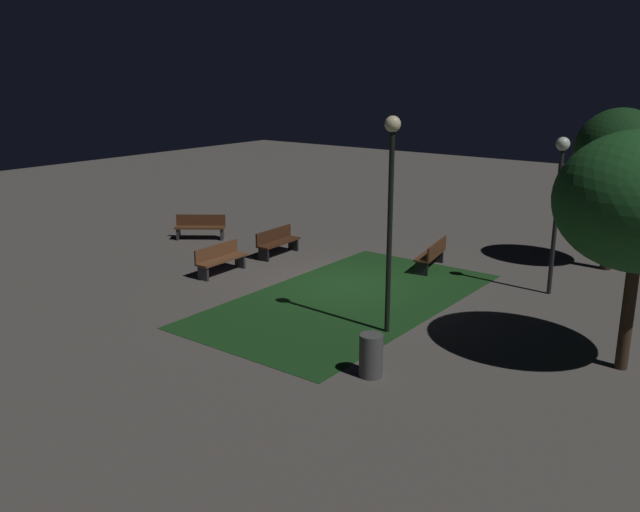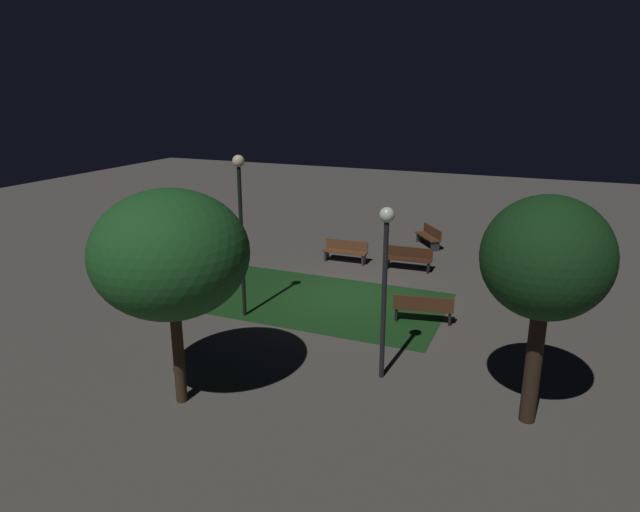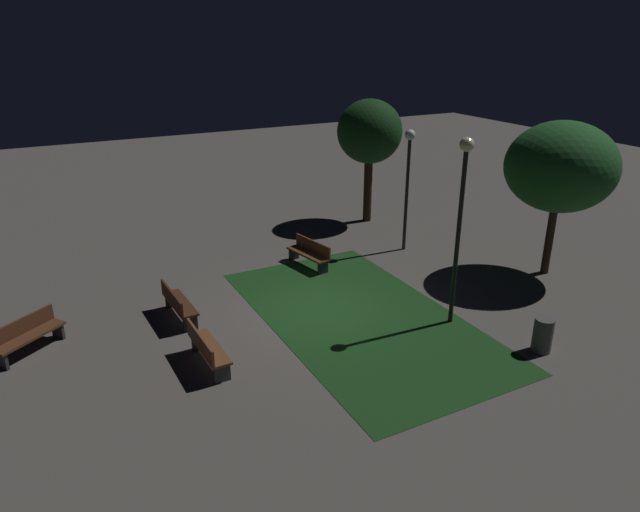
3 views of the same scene
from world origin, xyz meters
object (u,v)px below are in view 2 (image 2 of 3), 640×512
Objects in this scene: tree_right_canopy at (170,254)px; trash_bin at (166,303)px; bench_corner at (346,251)px; lamp_post_plaza_west at (385,264)px; bench_lawn_edge at (423,308)px; lamp_post_near_wall at (240,211)px; tree_left_canopy at (546,260)px; bench_front_left at (429,236)px; bench_back_row at (409,258)px.

tree_right_canopy reaches higher than trash_bin.
bench_corner is 9.84m from lamp_post_plaza_west.
bench_lawn_edge is at bearing -160.78° from trash_bin.
bench_lawn_edge is 0.38× the size of tree_right_canopy.
tree_right_canopy is 0.98× the size of lamp_post_near_wall.
bench_front_left is at bearing -69.02° from tree_left_canopy.
bench_back_row is at bearing -70.95° from bench_lawn_edge.
tree_left_canopy is (-7.57, 9.18, 3.14)m from bench_corner.
lamp_post_near_wall is at bearing -76.15° from tree_right_canopy.
lamp_post_near_wall is (5.09, -2.09, 0.42)m from lamp_post_plaza_west.
bench_back_row is 1.05× the size of bench_front_left.
tree_right_canopy is 6.04m from trash_bin.
tree_right_canopy is (2.38, 11.42, 3.01)m from bench_back_row.
bench_back_row is 7.96m from lamp_post_near_wall.
bench_back_row is at bearing -80.06° from lamp_post_plaza_west.
trash_bin reaches higher than bench_front_left.
tree_right_canopy is (4.06, 6.54, 3.01)m from bench_lawn_edge.
trash_bin is (3.44, -3.92, -3.05)m from tree_right_canopy.
bench_front_left is at bearing -78.95° from bench_lawn_edge.
tree_left_canopy is 8.95m from lamp_post_near_wall.
lamp_post_plaza_west is (-3.88, -2.83, -0.56)m from tree_right_canopy.
lamp_post_near_wall is at bearing -22.27° from lamp_post_plaza_west.
bench_back_row is 0.36× the size of lamp_post_near_wall.
bench_front_left is 0.35× the size of lamp_post_near_wall.
tree_left_canopy is (-3.26, 4.30, 3.14)m from bench_lawn_edge.
bench_corner is 2.04× the size of trash_bin.
lamp_post_plaza_west is at bearing 96.94° from bench_front_left.
lamp_post_plaza_west is (-4.13, 8.59, 2.45)m from bench_corner.
bench_back_row and bench_corner have the same top height.
tree_left_canopy is at bearing -162.99° from tree_right_canopy.
bench_lawn_edge is 0.43× the size of lamp_post_plaza_west.
lamp_post_near_wall is at bearing 81.58° from bench_corner.
bench_lawn_edge is at bearing -52.81° from tree_left_canopy.
tree_left_canopy is 11.35m from trash_bin.
bench_back_row and bench_front_left have the same top height.
tree_right_canopy is 5.07m from lamp_post_near_wall.
bench_back_row is 10.89m from tree_left_canopy.
lamp_post_near_wall reaches higher than bench_front_left.
bench_lawn_edge is 0.37× the size of lamp_post_near_wall.
bench_back_row is 2.63m from bench_corner.
tree_left_canopy reaches higher than trash_bin.
trash_bin is at bearing 52.18° from bench_back_row.
tree_left_canopy is 3.56m from lamp_post_plaza_west.
tree_right_canopy is at bearing 91.25° from bench_corner.
lamp_post_near_wall is at bearing 17.09° from bench_lawn_edge.
tree_left_canopy is (-4.93, 12.87, 3.14)m from bench_front_left.
trash_bin reaches higher than bench_back_row.
tree_right_canopy is (7.32, 2.24, -0.12)m from tree_left_canopy.
bench_corner is (2.63, -0.00, 0.00)m from bench_back_row.
tree_left_canopy is at bearing 162.59° from lamp_post_near_wall.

